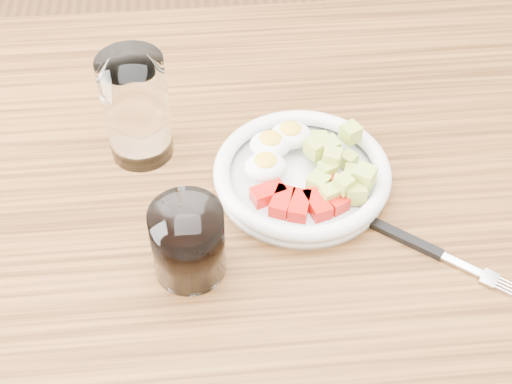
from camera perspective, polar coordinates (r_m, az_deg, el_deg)
dining_table at (r=0.93m, az=0.67°, el=-5.86°), size 1.50×0.90×0.77m
bowl at (r=0.87m, az=3.67°, el=1.58°), size 0.22×0.22×0.05m
fork at (r=0.84m, az=13.47°, el=-4.40°), size 0.15×0.13×0.01m
water_glass at (r=0.89m, az=-9.57°, el=6.62°), size 0.08×0.08×0.14m
coffee_glass at (r=0.77m, az=-5.45°, el=-4.03°), size 0.08×0.08×0.09m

